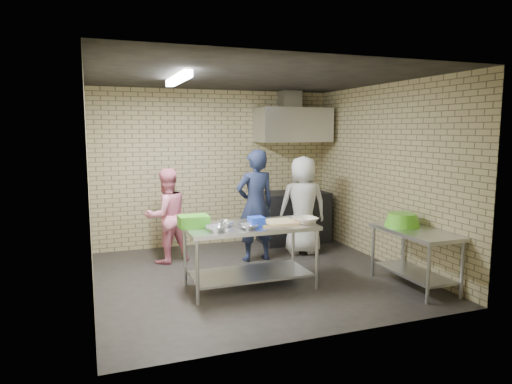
{
  "coord_description": "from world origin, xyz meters",
  "views": [
    {
      "loc": [
        -2.09,
        -5.78,
        2.02
      ],
      "look_at": [
        0.1,
        0.2,
        1.15
      ],
      "focal_mm": 32.17,
      "sensor_mm": 36.0,
      "label": 1
    }
  ],
  "objects_px": {
    "woman_white": "(303,205)",
    "green_basin": "(402,220)",
    "side_counter": "(414,258)",
    "green_crate": "(194,221)",
    "man_navy": "(255,206)",
    "blue_tub": "(256,222)",
    "stove": "(293,217)",
    "prep_table": "(250,256)",
    "woman_pink": "(167,216)",
    "bottle_green": "(311,130)"
  },
  "relations": [
    {
      "from": "woman_white",
      "to": "prep_table",
      "type": "bearing_deg",
      "value": 52.1
    },
    {
      "from": "side_counter",
      "to": "woman_pink",
      "type": "xyz_separation_m",
      "value": [
        -2.81,
        2.22,
        0.35
      ]
    },
    {
      "from": "green_crate",
      "to": "side_counter",
      "type": "bearing_deg",
      "value": -16.9
    },
    {
      "from": "green_crate",
      "to": "green_basin",
      "type": "height_order",
      "value": "green_crate"
    },
    {
      "from": "bottle_green",
      "to": "green_crate",
      "type": "bearing_deg",
      "value": -141.22
    },
    {
      "from": "green_basin",
      "to": "woman_white",
      "type": "distance_m",
      "value": 1.83
    },
    {
      "from": "bottle_green",
      "to": "stove",
      "type": "bearing_deg",
      "value": -151.93
    },
    {
      "from": "side_counter",
      "to": "blue_tub",
      "type": "distance_m",
      "value": 2.1
    },
    {
      "from": "prep_table",
      "to": "woman_pink",
      "type": "bearing_deg",
      "value": 118.09
    },
    {
      "from": "green_basin",
      "to": "man_navy",
      "type": "height_order",
      "value": "man_navy"
    },
    {
      "from": "prep_table",
      "to": "bottle_green",
      "type": "bearing_deg",
      "value": 48.85
    },
    {
      "from": "prep_table",
      "to": "green_crate",
      "type": "relative_size",
      "value": 4.5
    },
    {
      "from": "green_basin",
      "to": "bottle_green",
      "type": "bearing_deg",
      "value": 89.58
    },
    {
      "from": "side_counter",
      "to": "blue_tub",
      "type": "bearing_deg",
      "value": 162.89
    },
    {
      "from": "green_crate",
      "to": "blue_tub",
      "type": "relative_size",
      "value": 2.0
    },
    {
      "from": "man_navy",
      "to": "woman_pink",
      "type": "relative_size",
      "value": 1.2
    },
    {
      "from": "man_navy",
      "to": "blue_tub",
      "type": "bearing_deg",
      "value": 65.83
    },
    {
      "from": "green_crate",
      "to": "blue_tub",
      "type": "bearing_deg",
      "value": -16.35
    },
    {
      "from": "green_basin",
      "to": "bottle_green",
      "type": "distance_m",
      "value": 2.98
    },
    {
      "from": "woman_pink",
      "to": "woman_white",
      "type": "distance_m",
      "value": 2.18
    },
    {
      "from": "stove",
      "to": "blue_tub",
      "type": "xyz_separation_m",
      "value": [
        -1.5,
        -2.15,
        0.43
      ]
    },
    {
      "from": "woman_white",
      "to": "bottle_green",
      "type": "bearing_deg",
      "value": -113.21
    },
    {
      "from": "side_counter",
      "to": "green_crate",
      "type": "xyz_separation_m",
      "value": [
        -2.7,
        0.82,
        0.52
      ]
    },
    {
      "from": "green_basin",
      "to": "blue_tub",
      "type": "bearing_deg",
      "value": 169.71
    },
    {
      "from": "stove",
      "to": "woman_white",
      "type": "relative_size",
      "value": 0.75
    },
    {
      "from": "stove",
      "to": "woman_pink",
      "type": "distance_m",
      "value": 2.44
    },
    {
      "from": "green_basin",
      "to": "bottle_green",
      "type": "height_order",
      "value": "bottle_green"
    },
    {
      "from": "side_counter",
      "to": "woman_white",
      "type": "bearing_deg",
      "value": 108.09
    },
    {
      "from": "prep_table",
      "to": "stove",
      "type": "bearing_deg",
      "value": 52.89
    },
    {
      "from": "green_basin",
      "to": "bottle_green",
      "type": "relative_size",
      "value": 3.07
    },
    {
      "from": "bottle_green",
      "to": "man_navy",
      "type": "distance_m",
      "value": 2.22
    },
    {
      "from": "man_navy",
      "to": "stove",
      "type": "bearing_deg",
      "value": -144.28
    },
    {
      "from": "green_crate",
      "to": "blue_tub",
      "type": "distance_m",
      "value": 0.78
    },
    {
      "from": "woman_white",
      "to": "green_basin",
      "type": "bearing_deg",
      "value": 118.94
    },
    {
      "from": "blue_tub",
      "to": "woman_pink",
      "type": "height_order",
      "value": "woman_pink"
    },
    {
      "from": "prep_table",
      "to": "woman_white",
      "type": "relative_size",
      "value": 1.03
    },
    {
      "from": "side_counter",
      "to": "green_crate",
      "type": "distance_m",
      "value": 2.87
    },
    {
      "from": "prep_table",
      "to": "woman_white",
      "type": "height_order",
      "value": "woman_white"
    },
    {
      "from": "green_basin",
      "to": "woman_pink",
      "type": "bearing_deg",
      "value": 144.79
    },
    {
      "from": "prep_table",
      "to": "side_counter",
      "type": "xyz_separation_m",
      "value": [
        2.0,
        -0.7,
        -0.03
      ]
    },
    {
      "from": "blue_tub",
      "to": "green_basin",
      "type": "relative_size",
      "value": 0.4
    },
    {
      "from": "green_crate",
      "to": "bottle_green",
      "type": "height_order",
      "value": "bottle_green"
    },
    {
      "from": "blue_tub",
      "to": "woman_white",
      "type": "height_order",
      "value": "woman_white"
    },
    {
      "from": "stove",
      "to": "woman_white",
      "type": "distance_m",
      "value": 0.88
    },
    {
      "from": "blue_tub",
      "to": "woman_white",
      "type": "distance_m",
      "value": 1.89
    },
    {
      "from": "side_counter",
      "to": "stove",
      "type": "distance_m",
      "value": 2.79
    },
    {
      "from": "prep_table",
      "to": "man_navy",
      "type": "bearing_deg",
      "value": 66.82
    },
    {
      "from": "blue_tub",
      "to": "bottle_green",
      "type": "relative_size",
      "value": 1.21
    },
    {
      "from": "green_crate",
      "to": "woman_white",
      "type": "distance_m",
      "value": 2.36
    },
    {
      "from": "man_navy",
      "to": "woman_white",
      "type": "xyz_separation_m",
      "value": [
        0.87,
        0.12,
        -0.06
      ]
    }
  ]
}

